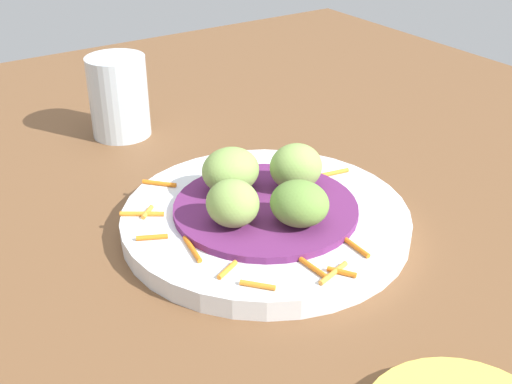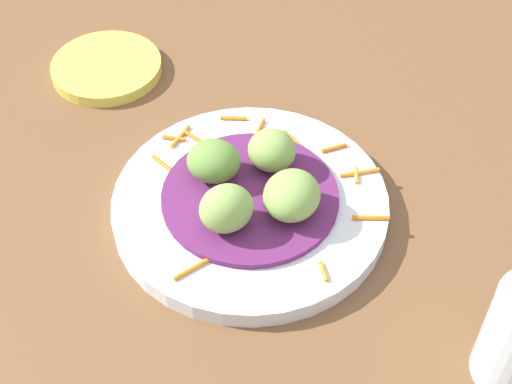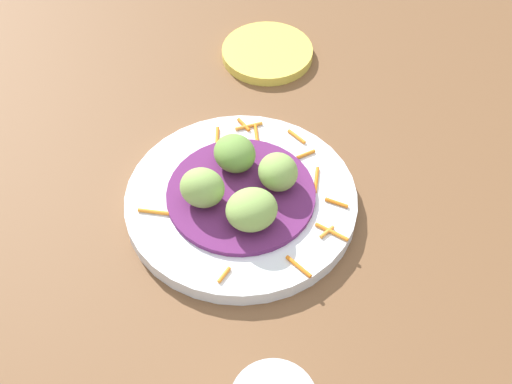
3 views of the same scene
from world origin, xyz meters
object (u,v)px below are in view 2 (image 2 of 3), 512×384
object	(u,v)px
main_plate	(250,205)
guac_scoop_back	(272,150)
guac_scoop_center	(226,208)
guac_scoop_right	(292,195)
side_plate_small	(107,68)
guac_scoop_left	(210,164)

from	to	relation	value
main_plate	guac_scoop_back	distance (cm)	5.31
guac_scoop_center	guac_scoop_right	size ratio (longest dim) A/B	0.88
main_plate	guac_scoop_right	distance (cm)	5.33
guac_scoop_center	side_plate_small	size ratio (longest dim) A/B	0.39
guac_scoop_back	guac_scoop_left	bearing A→B (deg)	150.14
main_plate	guac_scoop_left	world-z (taller)	guac_scoop_left
side_plate_small	guac_scoop_back	bearing A→B (deg)	-89.52
guac_scoop_left	side_plate_small	xyz separation A→B (cm)	(4.80, 21.43, -3.56)
main_plate	guac_scoop_right	size ratio (longest dim) A/B	4.69
guac_scoop_right	side_plate_small	size ratio (longest dim) A/B	0.44
guac_scoop_center	side_plate_small	xyz separation A→B (cm)	(7.67, 26.43, -3.82)
guac_scoop_left	guac_scoop_right	size ratio (longest dim) A/B	0.91
guac_scoop_left	guac_scoop_center	world-z (taller)	guac_scoop_center
main_plate	guac_scoop_back	world-z (taller)	guac_scoop_back
guac_scoop_left	side_plate_small	size ratio (longest dim) A/B	0.40
main_plate	side_plate_small	size ratio (longest dim) A/B	2.08
side_plate_small	guac_scoop_center	bearing A→B (deg)	-106.17
side_plate_small	guac_scoop_left	bearing A→B (deg)	-102.61
guac_scoop_right	side_plate_small	bearing A→B (deg)	84.80
guac_scoop_center	guac_scoop_back	size ratio (longest dim) A/B	1.06
guac_scoop_left	guac_scoop_back	distance (cm)	5.76
guac_scoop_left	guac_scoop_back	world-z (taller)	guac_scoop_back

